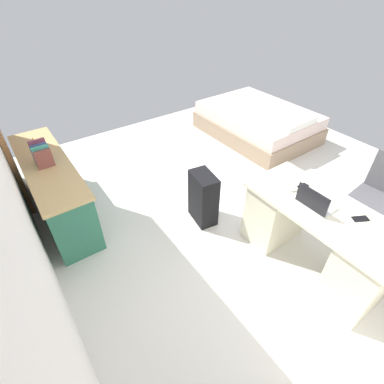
{
  "coord_description": "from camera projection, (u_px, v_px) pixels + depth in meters",
  "views": [
    {
      "loc": [
        -2.08,
        2.17,
        2.47
      ],
      "look_at": [
        -0.16,
        0.82,
        0.6
      ],
      "focal_mm": 27.26,
      "sensor_mm": 36.0,
      "label": 1
    }
  ],
  "objects": [
    {
      "name": "ground_plane",
      "position": [
        236.0,
        199.0,
        3.85
      ],
      "size": [
        5.65,
        5.65,
        0.0
      ],
      "primitive_type": "plane",
      "color": "silver"
    },
    {
      "name": "wall_back",
      "position": [
        0.0,
        181.0,
        2.0
      ],
      "size": [
        4.46,
        0.1,
        2.57
      ],
      "primitive_type": "cube",
      "color": "white",
      "rests_on": "ground_plane"
    },
    {
      "name": "desk",
      "position": [
        315.0,
        236.0,
        2.81
      ],
      "size": [
        1.44,
        0.66,
        0.74
      ],
      "color": "beige",
      "rests_on": "ground_plane"
    },
    {
      "name": "office_chair",
      "position": [
        376.0,
        202.0,
        3.15
      ],
      "size": [
        0.52,
        0.52,
        0.94
      ],
      "color": "black",
      "rests_on": "ground_plane"
    },
    {
      "name": "credenza",
      "position": [
        55.0,
        188.0,
        3.43
      ],
      "size": [
        1.8,
        0.48,
        0.73
      ],
      "color": "#2D7056",
      "rests_on": "ground_plane"
    },
    {
      "name": "bed",
      "position": [
        258.0,
        122.0,
        5.11
      ],
      "size": [
        1.92,
        1.43,
        0.58
      ],
      "color": "gray",
      "rests_on": "ground_plane"
    },
    {
      "name": "suitcase_black",
      "position": [
        203.0,
        198.0,
        3.36
      ],
      "size": [
        0.39,
        0.27,
        0.64
      ],
      "primitive_type": "cube",
      "rotation": [
        0.0,
        0.0,
        -0.15
      ],
      "color": "black",
      "rests_on": "ground_plane"
    },
    {
      "name": "laptop",
      "position": [
        315.0,
        202.0,
        2.58
      ],
      "size": [
        0.31,
        0.22,
        0.21
      ],
      "color": "#B7B7BC",
      "rests_on": "desk"
    },
    {
      "name": "computer_mouse",
      "position": [
        294.0,
        189.0,
        2.79
      ],
      "size": [
        0.06,
        0.1,
        0.03
      ],
      "primitive_type": "ellipsoid",
      "rotation": [
        0.0,
        0.0,
        -0.0
      ],
      "color": "white",
      "rests_on": "desk"
    },
    {
      "name": "cell_phone_near_laptop",
      "position": [
        360.0,
        219.0,
        2.48
      ],
      "size": [
        0.12,
        0.15,
        0.01
      ],
      "primitive_type": "cube",
      "rotation": [
        0.0,
        0.0,
        -0.5
      ],
      "color": "black",
      "rests_on": "desk"
    },
    {
      "name": "cell_phone_by_mouse",
      "position": [
        302.0,
        187.0,
        2.84
      ],
      "size": [
        0.07,
        0.14,
        0.01
      ],
      "primitive_type": "cube",
      "rotation": [
        0.0,
        0.0,
        0.02
      ],
      "color": "black",
      "rests_on": "desk"
    },
    {
      "name": "book_row",
      "position": [
        42.0,
        154.0,
        3.13
      ],
      "size": [
        0.23,
        0.17,
        0.24
      ],
      "color": "brown",
      "rests_on": "credenza"
    },
    {
      "name": "figurine_small",
      "position": [
        34.0,
        141.0,
        3.46
      ],
      "size": [
        0.08,
        0.08,
        0.11
      ],
      "primitive_type": "cone",
      "color": "gold",
      "rests_on": "credenza"
    }
  ]
}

